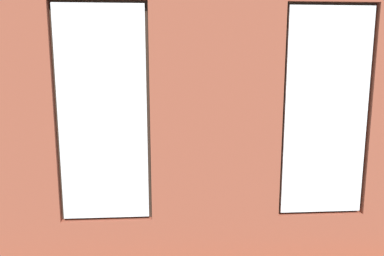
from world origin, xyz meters
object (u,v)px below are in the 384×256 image
table_plant_small (185,158)px  potted_plant_foreground_right (89,135)px  potted_plant_by_left_couch (285,155)px  potted_plant_between_couches (297,188)px  potted_plant_beside_window_right (39,178)px  papasan_chair (149,143)px  remote_silver (201,160)px  media_console (37,185)px  candle_jar (168,159)px  couch_left (337,179)px  remote_gray (152,165)px  tv_flatscreen (34,144)px  couch_by_window (189,213)px  cup_ceramic (179,161)px  coffee_table (179,166)px

table_plant_small → potted_plant_foreground_right: (2.04, -2.07, 0.02)m
potted_plant_by_left_couch → potted_plant_between_couches: bearing=75.5°
table_plant_small → potted_plant_beside_window_right: bearing=47.7°
papasan_chair → potted_plant_by_left_couch: bearing=158.9°
remote_silver → media_console: media_console is taller
candle_jar → papasan_chair: size_ratio=0.11×
couch_left → media_console: size_ratio=1.50×
candle_jar → remote_gray: 0.33m
candle_jar → potted_plant_between_couches: potted_plant_between_couches is taller
remote_gray → potted_plant_between_couches: bearing=-7.3°
potted_plant_foreground_right → potted_plant_between_couches: bearing=130.9°
remote_silver → tv_flatscreen: (2.63, 0.69, 0.49)m
candle_jar → remote_silver: candle_jar is taller
media_console → tv_flatscreen: bearing=-90.0°
papasan_chair → potted_plant_beside_window_right: (1.09, 3.66, 0.40)m
couch_by_window → cup_ceramic: bearing=-88.3°
potted_plant_between_couches → potted_plant_foreground_right: 5.12m
couch_left → coffee_table: 2.59m
coffee_table → potted_plant_by_left_couch: size_ratio=2.60×
tv_flatscreen → papasan_chair: 2.76m
couch_left → papasan_chair: bearing=-126.7°
papasan_chair → potted_plant_beside_window_right: bearing=73.5°
couch_by_window → cup_ceramic: (0.06, -1.96, 0.13)m
candle_jar → tv_flatscreen: (2.04, 0.66, 0.44)m
coffee_table → media_console: 2.30m
couch_by_window → potted_plant_beside_window_right: (1.73, 0.10, 0.51)m
cup_ceramic → tv_flatscreen: 2.34m
coffee_table → couch_by_window: bearing=91.7°
coffee_table → table_plant_small: table_plant_small is taller
potted_plant_between_couches → couch_by_window: bearing=2.1°
cup_ceramic → media_console: 2.30m
table_plant_small → media_console: table_plant_small is taller
coffee_table → remote_gray: size_ratio=8.76×
potted_plant_by_left_couch → media_console: bearing=15.0°
cup_ceramic → table_plant_small: size_ratio=0.40×
table_plant_small → papasan_chair: papasan_chair is taller
candle_jar → remote_silver: 0.60m
coffee_table → tv_flatscreen: 2.36m
remote_silver → tv_flatscreen: size_ratio=0.16×
cup_ceramic → media_console: size_ratio=0.07×
potted_plant_by_left_couch → cup_ceramic: bearing=15.7°
candle_jar → potted_plant_by_left_couch: (-2.25, -0.49, -0.09)m
media_console → papasan_chair: bearing=-127.1°
media_console → potted_plant_by_left_couch: size_ratio=2.16×
potted_plant_by_left_couch → potted_plant_beside_window_right: size_ratio=0.40×
remote_silver → potted_plant_foreground_right: (2.34, -1.83, 0.12)m
table_plant_small → papasan_chair: bearing=-68.0°
tv_flatscreen → potted_plant_foreground_right: tv_flatscreen is taller
potted_plant_between_couches → papasan_chair: bearing=-60.3°
potted_plant_between_couches → candle_jar: bearing=-51.2°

